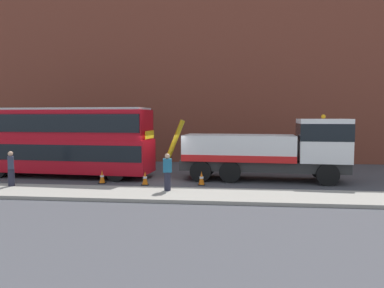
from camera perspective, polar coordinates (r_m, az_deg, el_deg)
name	(u,v)px	position (r m, az deg, el deg)	size (l,w,h in m)	color
ground_plane	(165,180)	(20.87, -4.16, -5.55)	(120.00, 120.00, 0.00)	#424247
near_kerb	(148,194)	(16.82, -6.79, -7.68)	(60.00, 2.80, 0.15)	gray
building_facade	(185,59)	(29.78, -1.02, 12.96)	(60.00, 1.50, 16.00)	brown
recovery_tow_truck	(271,149)	(20.86, 12.15, -0.76)	(10.22, 3.25, 3.67)	#2D2D2D
double_decker_bus	(60,139)	(23.11, -19.77, 0.73)	(11.16, 3.31, 4.06)	#B70C19
pedestrian_onlooker	(11,169)	(20.12, -26.20, -3.50)	(0.42, 0.48, 1.71)	#232333
pedestrian_bystander	(167,173)	(16.99, -3.82, -4.42)	(0.44, 0.35, 1.71)	#232333
traffic_cone_near_bus	(102,177)	(20.24, -13.74, -4.99)	(0.36, 0.36, 0.72)	orange
traffic_cone_midway	(145,178)	(19.37, -7.27, -5.31)	(0.36, 0.36, 0.72)	orange
traffic_cone_near_truck	(201,179)	(19.19, 1.48, -5.37)	(0.36, 0.36, 0.72)	orange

